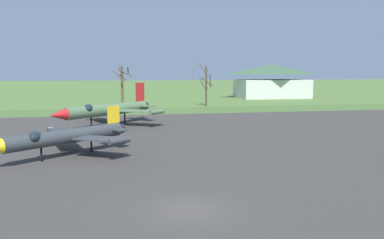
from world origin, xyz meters
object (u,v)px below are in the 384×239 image
jet_fighter_front_left (65,136)px  visitor_building (272,81)px  jet_fighter_rear_center (107,109)px  info_placard_rear_center (51,131)px

jet_fighter_front_left → visitor_building: (46.48, 66.23, 2.73)m
jet_fighter_rear_center → info_placard_rear_center: size_ratio=13.07×
jet_fighter_front_left → jet_fighter_rear_center: jet_fighter_rear_center is taller
jet_fighter_rear_center → visitor_building: bearing=47.8°
visitor_building → jet_fighter_rear_center: bearing=-132.2°
info_placard_rear_center → visitor_building: bearing=48.2°
info_placard_rear_center → visitor_building: size_ratio=0.05×
jet_fighter_rear_center → info_placard_rear_center: bearing=-129.2°
jet_fighter_front_left → info_placard_rear_center: size_ratio=10.06×
jet_fighter_rear_center → visitor_building: visitor_building is taller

